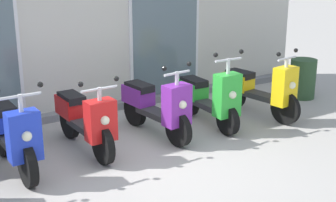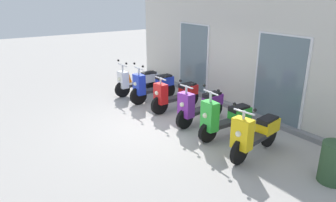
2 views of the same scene
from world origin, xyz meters
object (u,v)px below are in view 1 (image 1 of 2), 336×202
Objects in this scene: scooter_green at (209,97)px; trash_bin at (303,79)px; scooter_blue at (13,135)px; scooter_yellow at (260,88)px; scooter_purple at (156,106)px; scooter_red at (85,119)px.

trash_bin is (2.45, 0.30, -0.10)m from scooter_green.
scooter_yellow is at bearing -0.67° from scooter_blue.
scooter_blue is 2.15× the size of trash_bin.
scooter_purple is (2.17, 0.10, -0.01)m from scooter_blue.
scooter_purple is at bearing -175.80° from trash_bin.
scooter_green is at bearing -2.90° from scooter_purple.
scooter_blue is 5.59m from trash_bin.
trash_bin is at bearing 2.62° from scooter_red.
scooter_red is 1.07× the size of scooter_green.
scooter_yellow reaches higher than scooter_red.
scooter_yellow is at bearing -3.52° from scooter_red.
scooter_red is at bearing 176.48° from scooter_yellow.
scooter_yellow is at bearing -4.36° from scooter_purple.
scooter_yellow reaches higher than trash_bin.
scooter_blue is at bearing -177.35° from scooter_purple.
scooter_green is (2.10, -0.09, 0.00)m from scooter_red.
scooter_green is 2.47m from trash_bin.
scooter_purple is 2.16× the size of trash_bin.
scooter_yellow is at bearing -164.67° from trash_bin.
scooter_blue is at bearing 179.33° from scooter_yellow.
trash_bin is (1.46, 0.40, -0.12)m from scooter_yellow.
scooter_red is at bearing 177.91° from scooter_purple.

